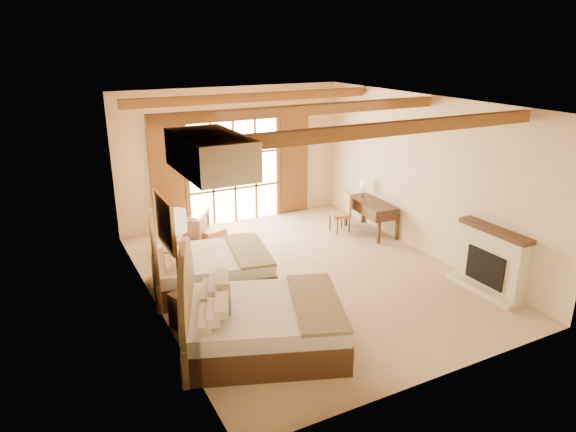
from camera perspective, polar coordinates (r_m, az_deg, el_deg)
floor at (r=9.73m, az=1.82°, el=-6.59°), size 7.00×7.00×0.00m
wall_back at (r=12.22m, az=-6.15°, el=6.64°), size 5.50×0.00×5.50m
wall_left at (r=8.22m, az=-15.06°, el=-0.12°), size 0.00×7.00×7.00m
wall_right at (r=10.72m, az=14.91°, el=4.33°), size 0.00×7.00×7.00m
ceiling at (r=8.82m, az=2.04°, el=12.49°), size 7.00×7.00×0.00m
ceiling_beams at (r=8.84m, az=2.03°, el=11.72°), size 5.39×4.60×0.18m
french_doors at (r=12.25m, az=-5.99°, el=4.99°), size 3.95×0.08×2.60m
fireplace at (r=9.65m, az=21.56°, el=-4.90°), size 0.46×1.40×1.16m
painting at (r=7.49m, az=-13.52°, el=-0.66°), size 0.06×0.95×0.75m
canopy_valance at (r=6.08m, az=-8.65°, el=6.89°), size 0.70×1.40×0.45m
bed_near at (r=7.37m, az=-3.90°, el=-11.74°), size 2.79×2.36×1.47m
bed_far at (r=9.21m, az=-9.41°, el=-5.60°), size 2.30×1.88×1.34m
nightstand at (r=8.12m, az=-10.86°, el=-10.21°), size 0.61×0.61×0.57m
floor_lamp at (r=7.88m, az=-12.50°, el=-1.33°), size 0.38×0.38×1.79m
armchair at (r=11.15m, az=-11.13°, el=-1.43°), size 1.11×1.12×0.74m
ottoman at (r=11.18m, az=-8.53°, el=-2.27°), size 0.62×0.62×0.36m
desk at (r=11.82m, az=9.18°, el=0.01°), size 0.72×1.43×0.74m
desk_chair at (r=11.83m, az=5.87°, el=-0.40°), size 0.50×0.50×0.91m
desk_lamp at (r=12.00m, az=8.39°, el=3.46°), size 0.19×0.19×0.37m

